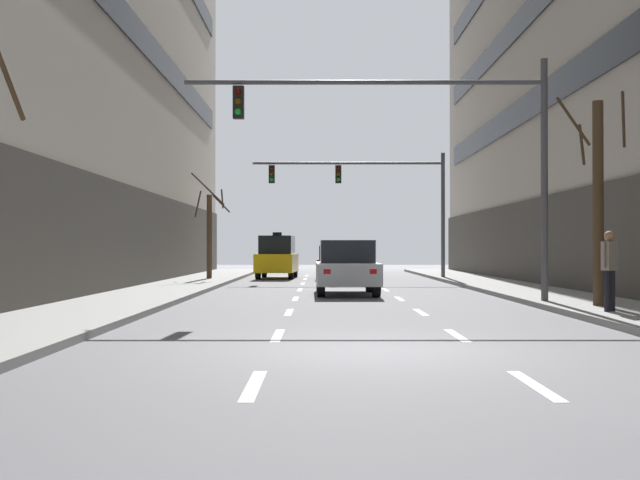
% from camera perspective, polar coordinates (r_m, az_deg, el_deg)
% --- Properties ---
extents(ground_plane, '(120.00, 120.00, 0.00)m').
position_cam_1_polar(ground_plane, '(11.94, 3.80, -7.75)').
color(ground_plane, slate).
extents(lane_stripe_l1_s3, '(0.16, 2.00, 0.01)m').
position_cam_1_polar(lane_stripe_l1_s3, '(8.97, -4.78, -10.12)').
color(lane_stripe_l1_s3, silver).
rests_on(lane_stripe_l1_s3, ground).
extents(lane_stripe_l1_s4, '(0.16, 2.00, 0.01)m').
position_cam_1_polar(lane_stripe_l1_s4, '(13.92, -3.09, -6.71)').
color(lane_stripe_l1_s4, silver).
rests_on(lane_stripe_l1_s4, ground).
extents(lane_stripe_l1_s5, '(0.16, 2.00, 0.01)m').
position_cam_1_polar(lane_stripe_l1_s5, '(18.89, -2.30, -5.09)').
color(lane_stripe_l1_s5, silver).
rests_on(lane_stripe_l1_s5, ground).
extents(lane_stripe_l1_s6, '(0.16, 2.00, 0.01)m').
position_cam_1_polar(lane_stripe_l1_s6, '(23.87, -1.84, -4.14)').
color(lane_stripe_l1_s6, silver).
rests_on(lane_stripe_l1_s6, ground).
extents(lane_stripe_l1_s7, '(0.16, 2.00, 0.01)m').
position_cam_1_polar(lane_stripe_l1_s7, '(28.86, -1.54, -3.52)').
color(lane_stripe_l1_s7, silver).
rests_on(lane_stripe_l1_s7, ground).
extents(lane_stripe_l1_s8, '(0.16, 2.00, 0.01)m').
position_cam_1_polar(lane_stripe_l1_s8, '(33.86, -1.33, -3.09)').
color(lane_stripe_l1_s8, silver).
rests_on(lane_stripe_l1_s8, ground).
extents(lane_stripe_l1_s9, '(0.16, 2.00, 0.01)m').
position_cam_1_polar(lane_stripe_l1_s9, '(38.85, -1.17, -2.76)').
color(lane_stripe_l1_s9, silver).
rests_on(lane_stripe_l1_s9, ground).
extents(lane_stripe_l1_s10, '(0.16, 2.00, 0.01)m').
position_cam_1_polar(lane_stripe_l1_s10, '(43.85, -1.05, -2.51)').
color(lane_stripe_l1_s10, silver).
rests_on(lane_stripe_l1_s10, ground).
extents(lane_stripe_l2_s3, '(0.16, 2.00, 0.01)m').
position_cam_1_polar(lane_stripe_l2_s3, '(9.24, 14.74, -9.82)').
color(lane_stripe_l2_s3, silver).
rests_on(lane_stripe_l2_s3, ground).
extents(lane_stripe_l2_s4, '(0.16, 2.00, 0.01)m').
position_cam_1_polar(lane_stripe_l2_s4, '(14.09, 9.49, -6.63)').
color(lane_stripe_l2_s4, silver).
rests_on(lane_stripe_l2_s4, ground).
extents(lane_stripe_l2_s5, '(0.16, 2.00, 0.01)m').
position_cam_1_polar(lane_stripe_l2_s5, '(19.02, 6.97, -5.05)').
color(lane_stripe_l2_s5, silver).
rests_on(lane_stripe_l2_s5, ground).
extents(lane_stripe_l2_s6, '(0.16, 2.00, 0.01)m').
position_cam_1_polar(lane_stripe_l2_s6, '(23.98, 5.49, -4.12)').
color(lane_stripe_l2_s6, silver).
rests_on(lane_stripe_l2_s6, ground).
extents(lane_stripe_l2_s7, '(0.16, 2.00, 0.01)m').
position_cam_1_polar(lane_stripe_l2_s7, '(28.95, 4.52, -3.51)').
color(lane_stripe_l2_s7, silver).
rests_on(lane_stripe_l2_s7, ground).
extents(lane_stripe_l2_s8, '(0.16, 2.00, 0.01)m').
position_cam_1_polar(lane_stripe_l2_s8, '(33.93, 3.84, -3.08)').
color(lane_stripe_l2_s8, silver).
rests_on(lane_stripe_l2_s8, ground).
extents(lane_stripe_l2_s9, '(0.16, 2.00, 0.01)m').
position_cam_1_polar(lane_stripe_l2_s9, '(38.92, 3.33, -2.76)').
color(lane_stripe_l2_s9, silver).
rests_on(lane_stripe_l2_s9, ground).
extents(lane_stripe_l2_s10, '(0.16, 2.00, 0.01)m').
position_cam_1_polar(lane_stripe_l2_s10, '(43.90, 2.94, -2.51)').
color(lane_stripe_l2_s10, silver).
rests_on(lane_stripe_l2_s10, ground).
extents(car_driving_0, '(1.82, 4.29, 1.60)m').
position_cam_1_polar(car_driving_0, '(39.19, 0.98, -1.59)').
color(car_driving_0, black).
rests_on(car_driving_0, ground).
extents(car_driving_1, '(2.00, 4.65, 1.74)m').
position_cam_1_polar(car_driving_1, '(26.04, 1.78, -1.97)').
color(car_driving_1, black).
rests_on(car_driving_1, ground).
extents(taxi_driving_2, '(2.00, 4.39, 2.27)m').
position_cam_1_polar(taxi_driving_2, '(39.87, -3.14, -1.21)').
color(taxi_driving_2, black).
rests_on(taxi_driving_2, ground).
extents(traffic_signal_0, '(9.37, 0.35, 6.24)m').
position_cam_1_polar(traffic_signal_0, '(21.26, 7.75, 7.38)').
color(traffic_signal_0, '#4C4C51').
rests_on(traffic_signal_0, sidewalk_right).
extents(traffic_signal_1, '(9.04, 0.35, 5.83)m').
position_cam_1_polar(traffic_signal_1, '(38.25, 3.68, 3.68)').
color(traffic_signal_1, '#4C4C51').
rests_on(traffic_signal_1, sidewalk_right).
extents(street_tree_1, '(1.63, 1.35, 5.00)m').
position_cam_1_polar(street_tree_1, '(20.20, 18.82, 2.82)').
color(street_tree_1, '#4C3823').
rests_on(street_tree_1, sidewalk_right).
extents(street_tree_3, '(1.61, 1.53, 4.66)m').
position_cam_1_polar(street_tree_3, '(36.46, -7.87, 0.60)').
color(street_tree_3, '#4C3823').
rests_on(street_tree_3, sidewalk_left).
extents(pedestrian_1, '(0.45, 0.36, 1.72)m').
position_cam_1_polar(pedestrian_1, '(18.36, 19.57, -1.64)').
color(pedestrian_1, black).
rests_on(pedestrian_1, sidewalk_right).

